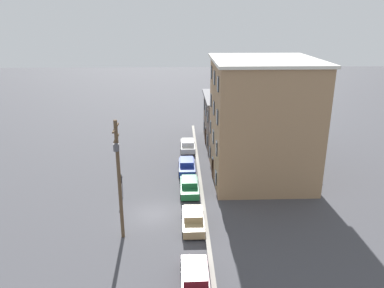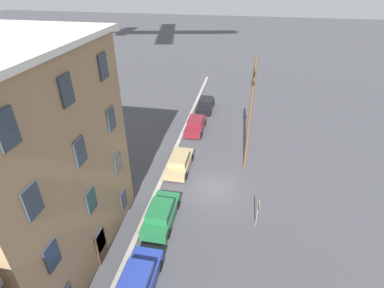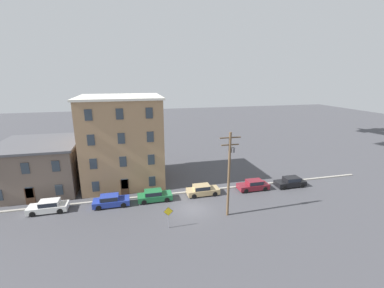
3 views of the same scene
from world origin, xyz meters
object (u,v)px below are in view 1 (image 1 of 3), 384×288
Objects in this scene: car_blue at (187,165)px; caution_sign at (122,182)px; car_tan at (193,219)px; car_green at (189,185)px; car_maroon at (195,277)px; car_white at (188,145)px; utility_pole at (119,175)px.

caution_sign is (6.27, -6.52, 0.90)m from car_blue.
car_green is at bearing -178.85° from car_tan.
car_green is 14.05m from car_maroon.
car_white and car_maroon have the same top height.
utility_pole reaches higher than car_maroon.
car_tan is at bearing 50.17° from caution_sign.
car_white is 15.02m from caution_sign.
car_blue is 9.09m from caution_sign.
car_tan is 0.44× the size of utility_pole.
car_white and car_blue have the same top height.
car_blue and car_tan have the same top height.
car_white and car_tan have the same top height.
caution_sign is at bearing -171.80° from utility_pole.
caution_sign is at bearing -26.88° from car_white.
car_white is 19.04m from car_tan.
car_tan is 7.64m from utility_pole.
car_blue and car_green have the same top height.
car_green is 1.78× the size of caution_sign.
car_maroon is 0.44× the size of utility_pole.
car_maroon is 14.80m from caution_sign.
car_white is 0.44× the size of utility_pole.
car_blue is 1.00× the size of car_tan.
car_green is at bearing 144.66° from utility_pole.
car_blue is at bearing -179.58° from car_maroon.
car_maroon is (19.46, 0.14, 0.00)m from car_blue.
car_green is 6.78m from caution_sign.
utility_pole is (7.09, 1.02, 3.89)m from caution_sign.
car_blue is 19.46m from car_maroon.
car_white is 1.00× the size of car_blue.
car_white is at bearing 177.89° from car_blue.
car_white is at bearing 179.48° from car_green.
car_blue is 11.94m from car_tan.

